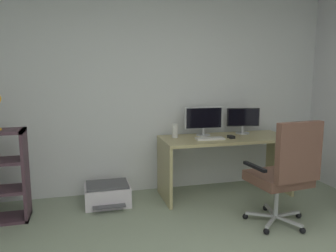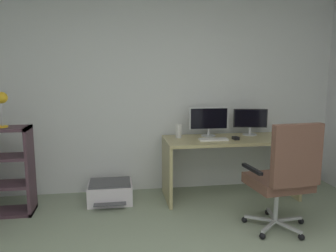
{
  "view_description": "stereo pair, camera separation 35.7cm",
  "coord_description": "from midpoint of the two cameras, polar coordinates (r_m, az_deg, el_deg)",
  "views": [
    {
      "loc": [
        -0.77,
        -1.38,
        1.52
      ],
      "look_at": [
        0.12,
        2.03,
        0.95
      ],
      "focal_mm": 35.44,
      "sensor_mm": 36.0,
      "label": 1
    },
    {
      "loc": [
        -0.42,
        -1.45,
        1.52
      ],
      "look_at": [
        0.12,
        2.03,
        0.95
      ],
      "focal_mm": 35.44,
      "sensor_mm": 36.0,
      "label": 2
    }
  ],
  "objects": [
    {
      "name": "wall_back",
      "position": [
        4.25,
        -0.75,
        5.63
      ],
      "size": [
        4.9,
        0.1,
        2.52
      ],
      "primitive_type": "cube",
      "color": "silver",
      "rests_on": "ground"
    },
    {
      "name": "desk",
      "position": [
        4.16,
        13.07,
        -4.59
      ],
      "size": [
        1.6,
        0.65,
        0.74
      ],
      "color": "tan",
      "rests_on": "ground"
    },
    {
      "name": "monitor_main",
      "position": [
        4.16,
        9.46,
        1.06
      ],
      "size": [
        0.5,
        0.18,
        0.36
      ],
      "color": "#B2B5B7",
      "rests_on": "desk"
    },
    {
      "name": "monitor_secondary",
      "position": [
        4.37,
        16.26,
        1.0
      ],
      "size": [
        0.42,
        0.18,
        0.33
      ],
      "color": "#B2B5B7",
      "rests_on": "desk"
    },
    {
      "name": "keyboard",
      "position": [
        3.95,
        10.37,
        -2.31
      ],
      "size": [
        0.34,
        0.14,
        0.02
      ],
      "primitive_type": "cube",
      "rotation": [
        0.0,
        0.0,
        -0.03
      ],
      "color": "silver",
      "rests_on": "desk"
    },
    {
      "name": "computer_mouse",
      "position": [
        4.05,
        14.04,
        -2.06
      ],
      "size": [
        0.06,
        0.1,
        0.03
      ],
      "primitive_type": "cube",
      "rotation": [
        0.0,
        0.0,
        0.05
      ],
      "color": "black",
      "rests_on": "desk"
    },
    {
      "name": "desktop_speaker",
      "position": [
        4.03,
        4.36,
        -0.88
      ],
      "size": [
        0.07,
        0.07,
        0.17
      ],
      "primitive_type": "cylinder",
      "color": "silver",
      "rests_on": "desk"
    },
    {
      "name": "office_chair",
      "position": [
        3.37,
        22.32,
        -7.72
      ],
      "size": [
        0.64,
        0.65,
        1.08
      ],
      "color": "#B7BABC",
      "rests_on": "ground"
    },
    {
      "name": "desk_lamp",
      "position": [
        3.77,
        -24.34,
        3.95
      ],
      "size": [
        0.13,
        0.12,
        0.37
      ],
      "color": "yellow",
      "rests_on": "bookshelf"
    },
    {
      "name": "printer",
      "position": [
        4.03,
        -7.39,
        -11.25
      ],
      "size": [
        0.51,
        0.48,
        0.25
      ],
      "color": "silver",
      "rests_on": "ground"
    }
  ]
}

